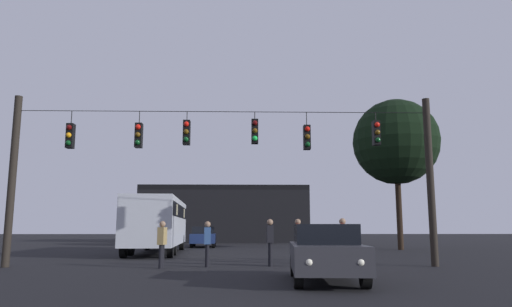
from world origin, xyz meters
name	(u,v)px	position (x,y,z in m)	size (l,w,h in m)	color
ground_plane	(232,251)	(0.00, 24.50, 0.00)	(168.00, 168.00, 0.00)	black
overhead_signal_span	(223,162)	(-0.02, 11.92, 3.91)	(16.16, 0.44, 6.46)	black
city_bus	(158,220)	(-4.15, 21.49, 1.87)	(3.20, 11.14, 3.00)	#B7BCC6
car_near_right	(325,251)	(2.99, 6.98, 0.80)	(2.09, 4.43, 1.52)	#2D2D33
car_far_left	(203,236)	(-2.27, 30.08, 0.80)	(1.97, 4.40, 1.52)	navy
pedestrian_crossing_left	(162,241)	(-2.16, 11.37, 0.94)	(0.31, 0.40, 1.67)	black
pedestrian_crossing_center	(298,238)	(2.97, 13.36, 1.02)	(0.30, 0.40, 1.79)	black
pedestrian_crossing_right	(343,239)	(4.37, 11.29, 1.01)	(0.33, 0.41, 1.78)	black
pedestrian_near_bus	(270,239)	(1.78, 12.19, 1.00)	(0.26, 0.37, 1.76)	black
pedestrian_trailing	(332,240)	(4.63, 14.79, 0.89)	(0.25, 0.37, 1.58)	black
pedestrian_far_side	(207,241)	(-0.57, 11.91, 0.94)	(0.28, 0.39, 1.67)	black
corner_building	(225,215)	(-1.22, 44.42, 2.80)	(16.76, 9.07, 5.60)	black
tree_left_silhouette	(396,142)	(11.13, 25.48, 7.23)	(5.81, 5.81, 10.15)	black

